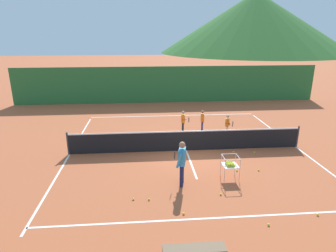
{
  "coord_description": "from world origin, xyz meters",
  "views": [
    {
      "loc": [
        -1.92,
        -12.49,
        5.28
      ],
      "look_at": [
        -0.82,
        0.43,
        1.09
      ],
      "focal_mm": 31.11,
      "sensor_mm": 36.0,
      "label": 1
    }
  ],
  "objects": [
    {
      "name": "tennis_ball_4",
      "position": [
        -0.27,
        -1.19,
        0.03
      ],
      "size": [
        0.07,
        0.07,
        0.07
      ],
      "primitive_type": "sphere",
      "color": "yellow",
      "rests_on": "ground"
    },
    {
      "name": "tennis_net",
      "position": [
        0.0,
        0.0,
        0.5
      ],
      "size": [
        10.81,
        0.08,
        1.05
      ],
      "color": "#333338",
      "rests_on": "ground"
    },
    {
      "name": "line_service_center",
      "position": [
        0.0,
        0.0,
        0.0
      ],
      "size": [
        0.08,
        5.64,
        0.01
      ],
      "primitive_type": "cube",
      "color": "white",
      "rests_on": "ground"
    },
    {
      "name": "tennis_ball_7",
      "position": [
        -0.8,
        -4.97,
        0.03
      ],
      "size": [
        0.07,
        0.07,
        0.07
      ],
      "primitive_type": "sphere",
      "color": "yellow",
      "rests_on": "ground"
    },
    {
      "name": "line_sideline_west",
      "position": [
        -5.34,
        0.0,
        0.0
      ],
      "size": [
        0.08,
        11.22,
        0.01
      ],
      "primitive_type": "cube",
      "color": "white",
      "rests_on": "ground"
    },
    {
      "name": "ball_cart",
      "position": [
        1.22,
        -2.86,
        0.6
      ],
      "size": [
        0.58,
        0.58,
        0.9
      ],
      "color": "#B7B7BC",
      "rests_on": "ground"
    },
    {
      "name": "student_1",
      "position": [
        1.28,
        2.66,
        0.73
      ],
      "size": [
        0.27,
        0.49,
        1.21
      ],
      "color": "navy",
      "rests_on": "ground"
    },
    {
      "name": "tennis_ball_5",
      "position": [
        0.6,
        -3.99,
        0.03
      ],
      "size": [
        0.07,
        0.07,
        0.07
      ],
      "primitive_type": "sphere",
      "color": "yellow",
      "rests_on": "ground"
    },
    {
      "name": "line_baseline_far",
      "position": [
        0.0,
        5.99,
        0.0
      ],
      "size": [
        10.67,
        0.08,
        0.01
      ],
      "primitive_type": "cube",
      "color": "white",
      "rests_on": "ground"
    },
    {
      "name": "tennis_ball_8",
      "position": [
        2.14,
        -0.43,
        0.03
      ],
      "size": [
        0.07,
        0.07,
        0.07
      ],
      "primitive_type": "sphere",
      "color": "yellow",
      "rests_on": "ground"
    },
    {
      "name": "ground_plane",
      "position": [
        0.0,
        0.0,
        0.0
      ],
      "size": [
        120.0,
        120.0,
        0.0
      ],
      "primitive_type": "plane",
      "color": "#B25633"
    },
    {
      "name": "windscreen_fence",
      "position": [
        0.0,
        9.91,
        1.4
      ],
      "size": [
        23.47,
        0.08,
        2.8
      ],
      "primitive_type": "cube",
      "color": "#286B33",
      "rests_on": "ground"
    },
    {
      "name": "hill_0",
      "position": [
        27.49,
        66.18,
        7.64
      ],
      "size": [
        49.04,
        49.04,
        15.28
      ],
      "primitive_type": "cone",
      "color": "#2D6628",
      "rests_on": "ground"
    },
    {
      "name": "instructor",
      "position": [
        -0.64,
        -3.14,
        0.99
      ],
      "size": [
        0.44,
        0.81,
        1.66
      ],
      "color": "#191E4C",
      "rests_on": "ground"
    },
    {
      "name": "student_0",
      "position": [
        0.19,
        2.5,
        0.75
      ],
      "size": [
        0.4,
        0.62,
        1.24
      ],
      "color": "black",
      "rests_on": "ground"
    },
    {
      "name": "tennis_ball_2",
      "position": [
        3.22,
        -5.38,
        0.03
      ],
      "size": [
        0.07,
        0.07,
        0.07
      ],
      "primitive_type": "sphere",
      "color": "yellow",
      "rests_on": "ground"
    },
    {
      "name": "tennis_ball_1",
      "position": [
        2.58,
        -2.34,
        0.03
      ],
      "size": [
        0.07,
        0.07,
        0.07
      ],
      "primitive_type": "sphere",
      "color": "yellow",
      "rests_on": "ground"
    },
    {
      "name": "tennis_ball_10",
      "position": [
        3.07,
        -0.58,
        0.03
      ],
      "size": [
        0.07,
        0.07,
        0.07
      ],
      "primitive_type": "sphere",
      "color": "yellow",
      "rests_on": "ground"
    },
    {
      "name": "tennis_ball_6",
      "position": [
        1.55,
        -5.71,
        0.03
      ],
      "size": [
        0.07,
        0.07,
        0.07
      ],
      "primitive_type": "sphere",
      "color": "yellow",
      "rests_on": "ground"
    },
    {
      "name": "tennis_ball_0",
      "position": [
        1.71,
        -2.29,
        0.03
      ],
      "size": [
        0.07,
        0.07,
        0.07
      ],
      "primitive_type": "sphere",
      "color": "yellow",
      "rests_on": "ground"
    },
    {
      "name": "line_baseline_near",
      "position": [
        0.0,
        -5.24,
        0.0
      ],
      "size": [
        10.67,
        0.08,
        0.01
      ],
      "primitive_type": "cube",
      "color": "white",
      "rests_on": "ground"
    },
    {
      "name": "student_2",
      "position": [
        2.43,
        1.71,
        0.72
      ],
      "size": [
        0.41,
        0.67,
        1.19
      ],
      "color": "silver",
      "rests_on": "ground"
    },
    {
      "name": "line_sideline_east",
      "position": [
        5.34,
        0.0,
        0.0
      ],
      "size": [
        0.08,
        11.22,
        0.01
      ],
      "primitive_type": "cube",
      "color": "white",
      "rests_on": "ground"
    },
    {
      "name": "tennis_ball_3",
      "position": [
        -1.83,
        -4.09,
        0.03
      ],
      "size": [
        0.07,
        0.07,
        0.07
      ],
      "primitive_type": "sphere",
      "color": "yellow",
      "rests_on": "ground"
    },
    {
      "name": "tennis_ball_9",
      "position": [
        -2.35,
        -4.04,
        0.03
      ],
      "size": [
        0.07,
        0.07,
        0.07
      ],
      "primitive_type": "sphere",
      "color": "yellow",
      "rests_on": "ground"
    }
  ]
}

